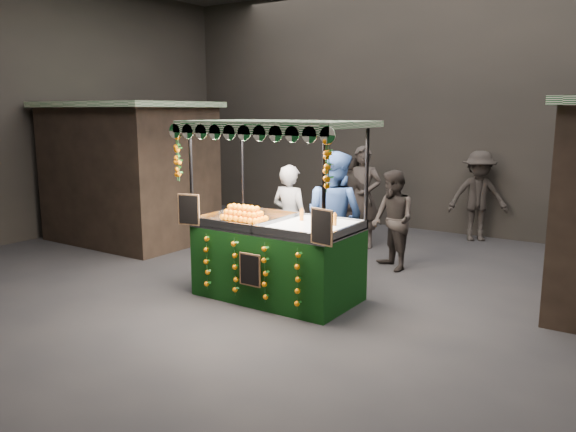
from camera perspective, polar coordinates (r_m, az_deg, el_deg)
The scene contains 11 objects.
ground at distance 7.80m, azimuth 0.73°, elevation -7.70°, with size 12.00×12.00×0.00m, color black.
market_hall at distance 7.47m, azimuth 0.79°, elevation 17.78°, with size 12.10×10.10×5.05m.
neighbour_stall_left at distance 11.16m, azimuth -15.62°, elevation 4.32°, with size 3.00×2.20×2.60m.
juice_stall at distance 7.40m, azimuth -1.14°, elevation -2.91°, with size 2.39×1.41×2.32m.
vendor_grey at distance 8.54m, azimuth 0.20°, elevation -0.36°, with size 0.61×0.41×1.65m.
vendor_blue at distance 8.05m, azimuth 4.67°, elevation -0.20°, with size 1.01×0.84×1.89m.
shopper_0 at distance 10.27m, azimuth 7.47°, elevation 1.89°, with size 0.75×0.58×1.83m.
shopper_1 at distance 8.89m, azimuth 10.48°, elevation -0.44°, with size 0.96×0.93×1.55m.
shopper_2 at distance 10.38m, azimuth 6.43°, elevation 1.43°, with size 1.02×0.63×1.62m.
shopper_3 at distance 11.31m, azimuth 18.54°, elevation 1.91°, with size 1.27×1.08×1.70m.
shopper_4 at distance 10.63m, azimuth 5.92°, elevation 1.61°, with size 0.86×0.64×1.60m.
Camera 1 is at (4.05, -6.20, 2.44)m, focal length 35.42 mm.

